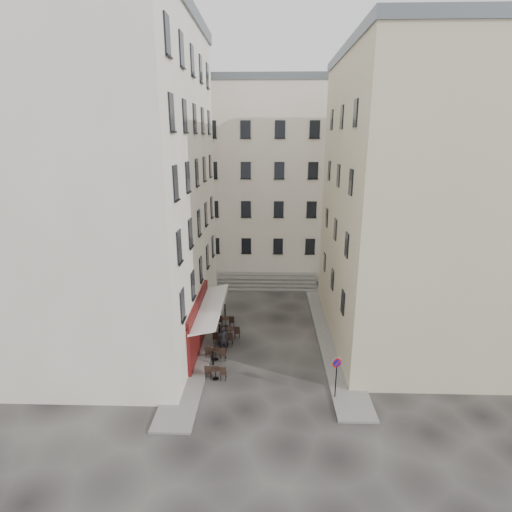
{
  "coord_description": "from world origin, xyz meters",
  "views": [
    {
      "loc": [
        -0.0,
        -22.33,
        13.28
      ],
      "look_at": [
        -0.79,
        4.0,
        5.47
      ],
      "focal_mm": 28.0,
      "sensor_mm": 36.0,
      "label": 1
    }
  ],
  "objects_px": {
    "bistro_table_b": "(216,353)",
    "pedestrian": "(223,339)",
    "bistro_table_a": "(216,372)",
    "no_parking_sign": "(337,370)"
  },
  "relations": [
    {
      "from": "bistro_table_a",
      "to": "pedestrian",
      "type": "height_order",
      "value": "pedestrian"
    },
    {
      "from": "no_parking_sign",
      "to": "pedestrian",
      "type": "xyz_separation_m",
      "value": [
        -6.44,
        4.7,
        -0.84
      ]
    },
    {
      "from": "no_parking_sign",
      "to": "bistro_table_b",
      "type": "bearing_deg",
      "value": 132.63
    },
    {
      "from": "pedestrian",
      "to": "bistro_table_b",
      "type": "bearing_deg",
      "value": 50.6
    },
    {
      "from": "bistro_table_b",
      "to": "pedestrian",
      "type": "xyz_separation_m",
      "value": [
        0.36,
        1.05,
        0.42
      ]
    },
    {
      "from": "no_parking_sign",
      "to": "bistro_table_b",
      "type": "height_order",
      "value": "no_parking_sign"
    },
    {
      "from": "no_parking_sign",
      "to": "pedestrian",
      "type": "relative_size",
      "value": 1.38
    },
    {
      "from": "no_parking_sign",
      "to": "bistro_table_a",
      "type": "xyz_separation_m",
      "value": [
        -6.54,
        1.59,
        -1.28
      ]
    },
    {
      "from": "bistro_table_b",
      "to": "pedestrian",
      "type": "height_order",
      "value": "pedestrian"
    },
    {
      "from": "bistro_table_b",
      "to": "pedestrian",
      "type": "distance_m",
      "value": 1.18
    }
  ]
}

